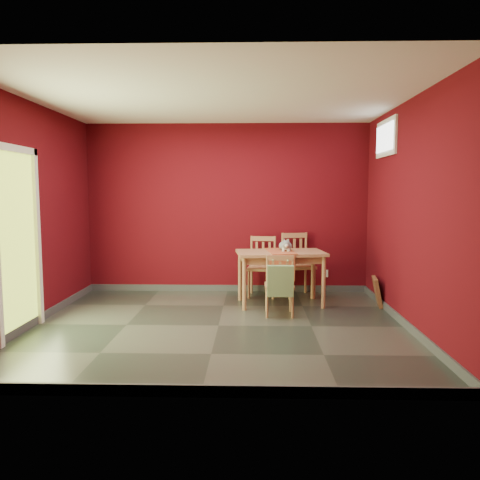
{
  "coord_description": "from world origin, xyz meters",
  "views": [
    {
      "loc": [
        0.41,
        -5.53,
        1.62
      ],
      "look_at": [
        0.25,
        0.45,
        1.0
      ],
      "focal_mm": 35.0,
      "sensor_mm": 36.0,
      "label": 1
    }
  ],
  "objects_px": {
    "chair_far_left": "(262,266)",
    "chair_near": "(279,284)",
    "dining_table": "(281,258)",
    "cat": "(285,244)",
    "picture_frame": "(377,292)",
    "tote_bag": "(280,281)",
    "chair_far_right": "(297,264)"
  },
  "relations": [
    {
      "from": "chair_far_right",
      "to": "tote_bag",
      "type": "xyz_separation_m",
      "value": [
        -0.35,
        -1.44,
        0.0
      ]
    },
    {
      "from": "chair_far_left",
      "to": "tote_bag",
      "type": "distance_m",
      "value": 1.42
    },
    {
      "from": "tote_bag",
      "to": "cat",
      "type": "xyz_separation_m",
      "value": [
        0.12,
        0.91,
        0.37
      ]
    },
    {
      "from": "tote_bag",
      "to": "chair_far_left",
      "type": "bearing_deg",
      "value": 98.04
    },
    {
      "from": "chair_far_left",
      "to": "chair_far_right",
      "type": "xyz_separation_m",
      "value": [
        0.55,
        0.03,
        0.03
      ]
    },
    {
      "from": "chair_far_right",
      "to": "dining_table",
      "type": "bearing_deg",
      "value": -116.04
    },
    {
      "from": "chair_near",
      "to": "picture_frame",
      "type": "relative_size",
      "value": 1.93
    },
    {
      "from": "chair_far_left",
      "to": "chair_far_right",
      "type": "bearing_deg",
      "value": 3.66
    },
    {
      "from": "dining_table",
      "to": "chair_far_right",
      "type": "distance_m",
      "value": 0.7
    },
    {
      "from": "chair_far_left",
      "to": "chair_near",
      "type": "height_order",
      "value": "chair_far_left"
    },
    {
      "from": "picture_frame",
      "to": "cat",
      "type": "bearing_deg",
      "value": 174.29
    },
    {
      "from": "dining_table",
      "to": "chair_far_left",
      "type": "bearing_deg",
      "value": 113.38
    },
    {
      "from": "chair_near",
      "to": "dining_table",
      "type": "bearing_deg",
      "value": 85.56
    },
    {
      "from": "chair_near",
      "to": "tote_bag",
      "type": "xyz_separation_m",
      "value": [
        -0.0,
        -0.2,
        0.08
      ]
    },
    {
      "from": "chair_far_left",
      "to": "tote_bag",
      "type": "relative_size",
      "value": 2.0
    },
    {
      "from": "dining_table",
      "to": "tote_bag",
      "type": "height_order",
      "value": "dining_table"
    },
    {
      "from": "chair_far_right",
      "to": "chair_near",
      "type": "bearing_deg",
      "value": -105.66
    },
    {
      "from": "picture_frame",
      "to": "tote_bag",
      "type": "bearing_deg",
      "value": -151.25
    },
    {
      "from": "picture_frame",
      "to": "dining_table",
      "type": "bearing_deg",
      "value": 177.99
    },
    {
      "from": "dining_table",
      "to": "picture_frame",
      "type": "relative_size",
      "value": 3.11
    },
    {
      "from": "chair_far_left",
      "to": "chair_far_right",
      "type": "distance_m",
      "value": 0.55
    },
    {
      "from": "chair_far_right",
      "to": "picture_frame",
      "type": "bearing_deg",
      "value": -31.4
    },
    {
      "from": "cat",
      "to": "chair_far_left",
      "type": "bearing_deg",
      "value": 102.43
    },
    {
      "from": "dining_table",
      "to": "chair_far_left",
      "type": "xyz_separation_m",
      "value": [
        -0.25,
        0.57,
        -0.2
      ]
    },
    {
      "from": "chair_far_left",
      "to": "dining_table",
      "type": "bearing_deg",
      "value": -66.62
    },
    {
      "from": "dining_table",
      "to": "chair_near",
      "type": "bearing_deg",
      "value": -94.44
    },
    {
      "from": "tote_bag",
      "to": "chair_far_right",
      "type": "bearing_deg",
      "value": 76.43
    },
    {
      "from": "dining_table",
      "to": "picture_frame",
      "type": "bearing_deg",
      "value": -2.01
    },
    {
      "from": "chair_far_left",
      "to": "chair_near",
      "type": "distance_m",
      "value": 1.22
    },
    {
      "from": "cat",
      "to": "picture_frame",
      "type": "xyz_separation_m",
      "value": [
        1.3,
        -0.13,
        -0.66
      ]
    },
    {
      "from": "cat",
      "to": "picture_frame",
      "type": "distance_m",
      "value": 1.47
    },
    {
      "from": "tote_bag",
      "to": "chair_near",
      "type": "bearing_deg",
      "value": 89.66
    }
  ]
}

